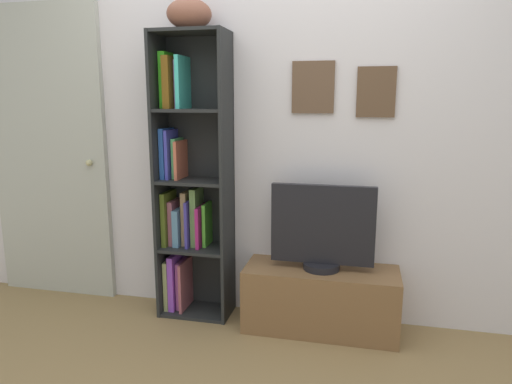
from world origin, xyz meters
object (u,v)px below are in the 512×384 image
Objects in this scene: football at (189,14)px; television at (322,229)px; bookshelf at (188,187)px; tv_stand at (320,299)px; door at (49,155)px.

television is (0.82, -0.05, -1.25)m from football.
tv_stand is at bearing -5.01° from bookshelf.
tv_stand is (0.82, -0.05, -1.70)m from football.
television is at bearing -3.14° from football.
football reaches higher than tv_stand.
tv_stand is at bearing -3.22° from football.
television is at bearing -4.62° from door.
bookshelf reaches higher than tv_stand.
football is at bearing 176.78° from tv_stand.
door is (-1.94, 0.16, 0.37)m from television.
door is at bearing 175.65° from bookshelf.
tv_stand is (0.88, -0.08, -0.65)m from bookshelf.
television is 0.30× the size of door.
door is (-1.12, 0.11, -0.88)m from football.
bookshelf is at bearing -4.35° from door.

